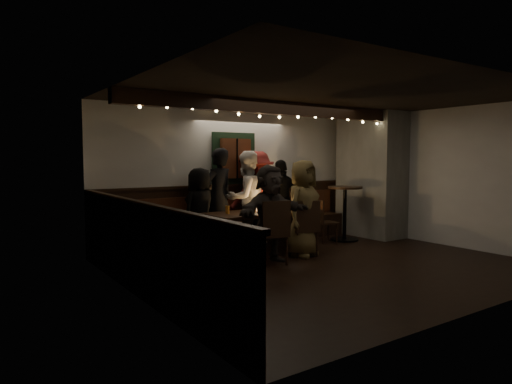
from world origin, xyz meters
TOP-DOWN VIEW (x-y plane):
  - room at (1.07, 1.42)m, footprint 6.02×5.01m
  - dining_table at (-0.25, 1.40)m, footprint 2.01×0.86m
  - chair_near_left at (-0.69, 0.48)m, footprint 0.54×0.54m
  - chair_near_right at (0.12, 0.67)m, footprint 0.53×0.53m
  - chair_end at (1.22, 1.45)m, footprint 0.45×0.45m
  - high_top at (1.77, 1.39)m, footprint 0.68×0.68m
  - person_a at (-1.15, 2.04)m, footprint 0.84×0.69m
  - person_b at (-0.72, 2.14)m, footprint 0.76×0.60m
  - person_c at (-0.18, 2.03)m, footprint 0.92×0.74m
  - person_d at (0.18, 2.17)m, footprint 1.30×0.99m
  - person_e at (0.72, 2.11)m, footprint 1.02×0.63m
  - person_f at (-0.65, 0.63)m, footprint 1.50×0.69m
  - person_g at (0.12, 0.74)m, footprint 0.92×0.75m

SIDE VIEW (x-z plane):
  - chair_end at x=1.22m, z-range 0.05..0.90m
  - chair_near_right at x=0.12m, z-range 0.06..1.01m
  - chair_near_left at x=-0.69m, z-range 0.06..1.07m
  - dining_table at x=-0.25m, z-range 0.22..1.09m
  - high_top at x=1.77m, z-range 0.14..1.23m
  - person_a at x=-1.15m, z-range 0.00..1.49m
  - person_f at x=-0.65m, z-range 0.00..1.56m
  - person_e at x=0.72m, z-range 0.00..1.62m
  - person_g at x=0.12m, z-range 0.00..1.63m
  - person_d at x=0.18m, z-range 0.00..1.79m
  - person_c at x=-0.18m, z-range 0.00..1.79m
  - person_b at x=-0.72m, z-range 0.00..1.84m
  - room at x=1.07m, z-range -0.24..2.38m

